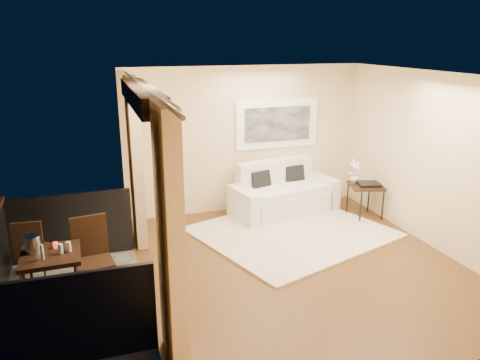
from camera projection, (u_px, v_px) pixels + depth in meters
name	position (u px, v px, depth m)	size (l,w,h in m)	color
floor	(300.00, 264.00, 6.82)	(5.00, 5.00, 0.00)	brown
room_shell	(141.00, 96.00, 5.46)	(5.00, 6.40, 5.00)	white
balcony	(57.00, 289.00, 5.79)	(1.81, 2.60, 1.17)	#605B56
curtains	(149.00, 191.00, 5.81)	(0.16, 4.80, 2.64)	tan
artwork	(277.00, 124.00, 8.78)	(1.62, 0.07, 0.92)	white
rug	(292.00, 232.00, 7.91)	(2.90, 2.52, 0.04)	beige
sofa	(282.00, 194.00, 8.80)	(2.14, 1.26, 0.96)	white
side_table	(366.00, 188.00, 8.47)	(0.71, 0.71, 0.62)	black
tray	(369.00, 184.00, 8.38)	(0.38, 0.28, 0.05)	black
orchid	(355.00, 172.00, 8.45)	(0.24, 0.16, 0.45)	white
bistro_table	(51.00, 260.00, 5.42)	(0.68, 0.68, 0.78)	black
balcony_chair_far	(30.00, 246.00, 6.24)	(0.40, 0.41, 0.88)	black
balcony_chair_near	(92.00, 251.00, 5.87)	(0.51, 0.52, 1.04)	black
ice_bucket	(33.00, 244.00, 5.42)	(0.18, 0.18, 0.20)	white
candle	(55.00, 245.00, 5.54)	(0.06, 0.06, 0.07)	#FA3B16
vase	(42.00, 252.00, 5.23)	(0.04, 0.04, 0.18)	silver
glass_a	(60.00, 249.00, 5.38)	(0.06, 0.06, 0.12)	white
glass_b	(69.00, 247.00, 5.43)	(0.06, 0.06, 0.12)	silver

